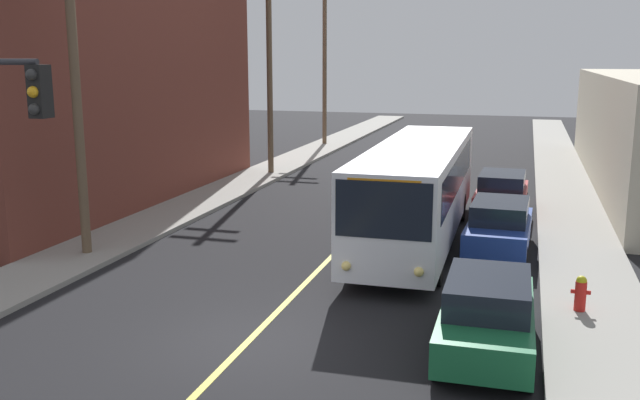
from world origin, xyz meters
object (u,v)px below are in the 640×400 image
(parked_car_green, at_px, (487,314))
(utility_pole_mid, at_px, (269,58))
(parked_car_blue, at_px, (499,226))
(parked_car_red, at_px, (502,193))
(fire_hydrant, at_px, (581,293))
(utility_pole_near, at_px, (75,78))
(city_bus, at_px, (418,188))
(utility_pole_far, at_px, (325,49))

(parked_car_green, bearing_deg, utility_pole_mid, 121.47)
(parked_car_blue, distance_m, parked_car_red, 5.39)
(parked_car_red, height_order, utility_pole_mid, utility_pole_mid)
(parked_car_blue, xyz_separation_m, utility_pole_mid, (-11.66, 11.39, 5.01))
(fire_hydrant, bearing_deg, utility_pole_near, 175.63)
(city_bus, bearing_deg, parked_car_green, -71.99)
(utility_pole_far, relative_size, fire_hydrant, 13.53)
(utility_pole_near, bearing_deg, parked_car_blue, 18.61)
(parked_car_blue, height_order, utility_pole_far, utility_pole_far)
(utility_pole_near, bearing_deg, city_bus, 25.67)
(city_bus, xyz_separation_m, parked_car_red, (2.48, 4.93, -0.98))
(utility_pole_near, height_order, utility_pole_far, utility_pole_far)
(city_bus, relative_size, parked_car_red, 2.74)
(parked_car_green, relative_size, utility_pole_near, 0.47)
(parked_car_blue, relative_size, fire_hydrant, 5.31)
(city_bus, distance_m, parked_car_green, 8.71)
(utility_pole_far, bearing_deg, utility_pole_near, -89.10)
(utility_pole_near, distance_m, fire_hydrant, 14.75)
(city_bus, height_order, parked_car_red, city_bus)
(city_bus, xyz_separation_m, utility_pole_far, (-9.71, 23.10, 4.54))
(parked_car_green, bearing_deg, parked_car_blue, 90.52)
(utility_pole_mid, relative_size, fire_hydrant, 12.36)
(parked_car_green, bearing_deg, city_bus, 108.01)
(utility_pole_far, bearing_deg, city_bus, -67.20)
(utility_pole_mid, bearing_deg, utility_pole_near, -90.83)
(parked_car_green, distance_m, utility_pole_mid, 23.03)
(parked_car_green, xyz_separation_m, utility_pole_near, (-11.95, 3.78, 4.49))
(parked_car_blue, bearing_deg, utility_pole_far, 117.60)
(utility_pole_near, height_order, utility_pole_mid, utility_pole_mid)
(utility_pole_mid, height_order, fire_hydrant, utility_pole_mid)
(utility_pole_near, relative_size, utility_pole_mid, 0.90)
(city_bus, xyz_separation_m, utility_pole_near, (-9.28, -4.46, 3.52))
(utility_pole_far, distance_m, fire_hydrant, 32.54)
(parked_car_green, relative_size, utility_pole_far, 0.39)
(city_bus, height_order, fire_hydrant, city_bus)
(parked_car_green, height_order, fire_hydrant, parked_car_green)
(parked_car_blue, xyz_separation_m, utility_pole_far, (-12.32, 23.56, 5.51))
(parked_car_green, xyz_separation_m, parked_car_red, (-0.20, 13.16, 0.00))
(parked_car_red, bearing_deg, fire_hydrant, -78.27)
(utility_pole_mid, distance_m, utility_pole_far, 12.20)
(city_bus, distance_m, parked_car_blue, 2.82)
(parked_car_green, relative_size, parked_car_blue, 0.99)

